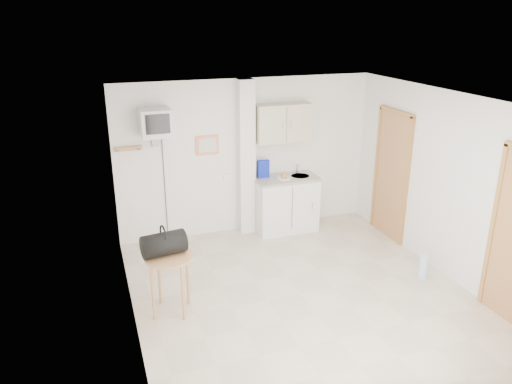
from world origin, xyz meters
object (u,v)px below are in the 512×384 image
object	(u,v)px
round_table	(169,265)
duffel_bag	(164,244)
crt_television	(156,124)
water_bottle	(424,267)

from	to	relation	value
round_table	duffel_bag	size ratio (longest dim) A/B	1.39
crt_television	water_bottle	size ratio (longest dim) A/B	5.74
duffel_bag	water_bottle	world-z (taller)	duffel_bag
crt_television	duffel_bag	distance (m)	2.12
round_table	duffel_bag	bearing A→B (deg)	140.70
crt_television	round_table	size ratio (longest dim) A/B	2.85
crt_television	duffel_bag	bearing A→B (deg)	-97.62
round_table	water_bottle	xyz separation A→B (m)	(3.40, -0.31, -0.47)
crt_television	duffel_bag	world-z (taller)	crt_television
water_bottle	crt_television	bearing A→B (deg)	145.76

